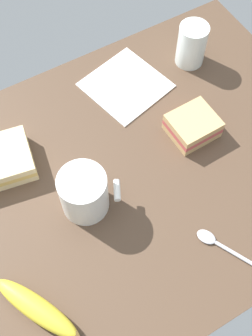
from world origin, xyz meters
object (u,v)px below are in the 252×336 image
coffee_mug_black (84,193)px  banana (37,309)px  sandwich_main (193,126)px  sandwich_side (2,161)px  glass_of_milk (191,46)px  paper_napkin (126,85)px  spoon (219,244)px

coffee_mug_black → banana: (15.73, 13.18, -3.12)cm
sandwich_main → sandwich_side: 38.38cm
glass_of_milk → paper_napkin: 16.75cm
banana → paper_napkin: size_ratio=1.05×
sandwich_side → banana: sandwich_side is taller
spoon → banana: bearing=-10.0°
sandwich_main → spoon: bearing=67.1°
coffee_mug_black → sandwich_side: coffee_mug_black is taller
sandwich_main → banana: bearing=21.7°
glass_of_milk → banana: size_ratio=0.60×
sandwich_main → glass_of_milk: bearing=-122.6°
glass_of_milk → paper_napkin: glass_of_milk is taller
sandwich_main → banana: sandwich_main is taller
sandwich_side → banana: size_ratio=0.80×
sandwich_side → sandwich_main: bearing=162.1°
coffee_mug_black → spoon: size_ratio=0.92×
sandwich_side → glass_of_milk: size_ratio=1.35×
sandwich_main → spoon: (9.49, 22.51, -1.82)cm
coffee_mug_black → spoon: (-16.82, 18.93, -4.63)cm
banana → sandwich_main: bearing=-158.3°
spoon → sandwich_side: bearing=-51.7°
coffee_mug_black → glass_of_milk: (-36.88, -20.07, -0.61)cm
sandwich_main → glass_of_milk: 19.71cm
sandwich_main → sandwich_side: bearing=-17.9°
sandwich_main → paper_napkin: (5.62, -17.36, -2.05)cm
sandwich_main → sandwich_side: size_ratio=0.71×
coffee_mug_black → spoon: bearing=131.6°
paper_napkin → sandwich_side: bearing=10.2°
glass_of_milk → spoon: 44.04cm
coffee_mug_black → paper_napkin: bearing=-134.7°
banana → paper_napkin: banana is taller
sandwich_main → glass_of_milk: glass_of_milk is taller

